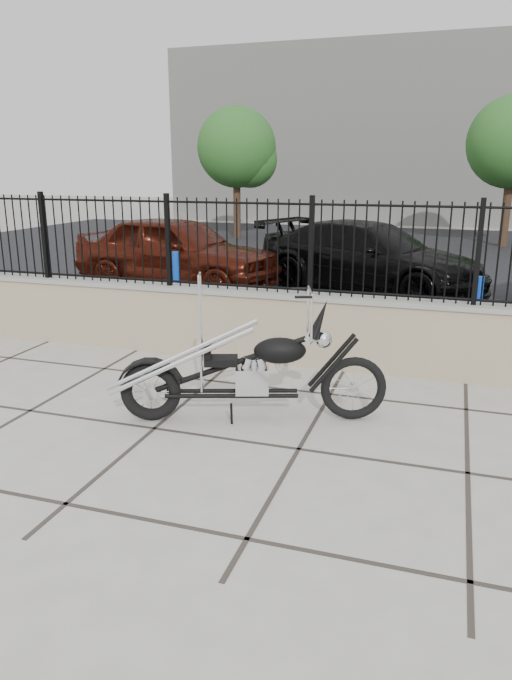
{
  "coord_description": "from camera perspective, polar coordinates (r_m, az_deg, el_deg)",
  "views": [
    {
      "loc": [
        2.72,
        -5.03,
        2.54
      ],
      "look_at": [
        0.82,
        0.81,
        0.79
      ],
      "focal_mm": 32.0,
      "sensor_mm": 36.0,
      "label": 1
    }
  ],
  "objects": [
    {
      "name": "ground_plane",
      "position": [
        6.26,
        -9.53,
        -8.23
      ],
      "size": [
        90.0,
        90.0,
        0.0
      ],
      "primitive_type": "plane",
      "color": "#99968E",
      "rests_on": "ground"
    },
    {
      "name": "parking_lot",
      "position": [
        17.92,
        9.22,
        7.57
      ],
      "size": [
        30.0,
        30.0,
        0.0
      ],
      "primitive_type": "plane",
      "color": "black",
      "rests_on": "ground"
    },
    {
      "name": "retaining_wall",
      "position": [
        8.27,
        -1.74,
        1.5
      ],
      "size": [
        14.0,
        0.36,
        0.96
      ],
      "primitive_type": "cube",
      "color": "gray",
      "rests_on": "ground_plane"
    },
    {
      "name": "iron_fence",
      "position": [
        8.07,
        -1.81,
        8.95
      ],
      "size": [
        14.0,
        0.08,
        1.2
      ],
      "primitive_type": "cube",
      "color": "black",
      "rests_on": "retaining_wall"
    },
    {
      "name": "background_building",
      "position": [
        31.69,
        13.8,
        18.12
      ],
      "size": [
        22.0,
        6.0,
        8.0
      ],
      "primitive_type": "cube",
      "color": "beige",
      "rests_on": "ground_plane"
    },
    {
      "name": "chopper_motorcycle",
      "position": [
        6.12,
        -0.87,
        -0.73
      ],
      "size": [
        2.63,
        1.27,
        1.57
      ],
      "primitive_type": null,
      "rotation": [
        0.0,
        0.0,
        0.32
      ],
      "color": "black",
      "rests_on": "ground_plane"
    },
    {
      "name": "car_red",
      "position": [
        13.42,
        -7.46,
        8.29
      ],
      "size": [
        4.85,
        2.54,
        1.57
      ],
      "primitive_type": "imported",
      "rotation": [
        0.0,
        0.0,
        1.42
      ],
      "color": "#3D1108",
      "rests_on": "parking_lot"
    },
    {
      "name": "car_black",
      "position": [
        13.08,
        10.64,
        7.69
      ],
      "size": [
        5.41,
        3.83,
        1.46
      ],
      "primitive_type": "imported",
      "rotation": [
        0.0,
        0.0,
        1.17
      ],
      "color": "black",
      "rests_on": "parking_lot"
    },
    {
      "name": "bollard_a",
      "position": [
        11.34,
        -7.51,
        5.58
      ],
      "size": [
        0.14,
        0.14,
        1.06
      ],
      "primitive_type": "cylinder",
      "rotation": [
        0.0,
        0.0,
        -0.13
      ],
      "color": "#0B4CAE",
      "rests_on": "ground_plane"
    },
    {
      "name": "bollard_b",
      "position": [
        10.52,
        20.23,
        3.35
      ],
      "size": [
        0.11,
        0.11,
        0.85
      ],
      "primitive_type": "cylinder",
      "rotation": [
        0.0,
        0.0,
        0.12
      ],
      "color": "#0C3DB7",
      "rests_on": "ground_plane"
    },
    {
      "name": "tree_left",
      "position": [
        22.94,
        -1.85,
        17.98
      ],
      "size": [
        2.85,
        2.85,
        4.81
      ],
      "rotation": [
        0.0,
        0.0,
        0.21
      ],
      "color": "#382619",
      "rests_on": "ground_plane"
    }
  ]
}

